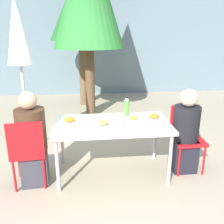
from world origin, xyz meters
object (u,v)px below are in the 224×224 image
tree_behind_right (81,4)px  closed_umbrella (18,39)px  person_left (32,142)px  chair_right (186,132)px  person_right (185,133)px  drinking_cup (120,126)px  salad_bowl (139,126)px  chair_left (28,148)px  bottle (127,108)px

tree_behind_right → closed_umbrella: bearing=-109.0°
person_left → tree_behind_right: tree_behind_right is taller
chair_right → person_right: bearing=58.0°
drinking_cup → salad_bowl: bearing=5.6°
chair_left → chair_right: 2.08m
person_right → drinking_cup: (-0.92, -0.24, 0.24)m
chair_left → tree_behind_right: bearing=73.7°
chair_left → closed_umbrella: (-0.22, 1.00, 1.22)m
person_right → person_left: bearing=2.9°
closed_umbrella → drinking_cup: size_ratio=21.78×
salad_bowl → tree_behind_right: tree_behind_right is taller
person_left → drinking_cup: person_left is taller
chair_left → chair_right: same height
chair_left → drinking_cup: bearing=-8.7°
chair_right → tree_behind_right: (-1.40, 3.28, 1.90)m
chair_left → bottle: bottle is taller
bottle → tree_behind_right: bearing=100.9°
closed_umbrella → chair_left: bearing=-77.8°
person_left → chair_right: person_left is taller
chair_left → tree_behind_right: tree_behind_right is taller
chair_left → person_right: 2.02m
salad_bowl → chair_left: bearing=178.6°
closed_umbrella → person_right: bearing=-20.1°
person_right → tree_behind_right: 4.08m
salad_bowl → tree_behind_right: 4.01m
closed_umbrella → drinking_cup: (1.31, -1.06, -0.96)m
person_left → bottle: (1.21, 0.36, 0.28)m
person_left → tree_behind_right: 3.98m
salad_bowl → tree_behind_right: (-0.67, 3.58, 1.66)m
chair_right → salad_bowl: chair_right is taller
drinking_cup → tree_behind_right: (-0.44, 3.61, 1.64)m
person_right → closed_umbrella: (-2.23, 0.81, 1.20)m
chair_left → drinking_cup: chair_left is taller
drinking_cup → chair_right: bearing=18.5°
person_left → closed_umbrella: bearing=99.9°
person_left → chair_right: 2.03m
closed_umbrella → tree_behind_right: bearing=71.0°
person_right → closed_umbrella: 2.66m
person_left → tree_behind_right: size_ratio=0.36×
bottle → salad_bowl: bottle is taller
chair_right → tree_behind_right: tree_behind_right is taller
tree_behind_right → chair_right: bearing=-66.9°
bottle → tree_behind_right: 3.54m
chair_left → salad_bowl: chair_left is taller
person_left → person_right: size_ratio=1.04×
tree_behind_right → bottle: bearing=-79.1°
person_right → drinking_cup: 0.98m
closed_umbrella → salad_bowl: bearing=-33.8°
chair_right → closed_umbrella: (-2.28, 0.73, 1.22)m
chair_left → person_right: size_ratio=0.77×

